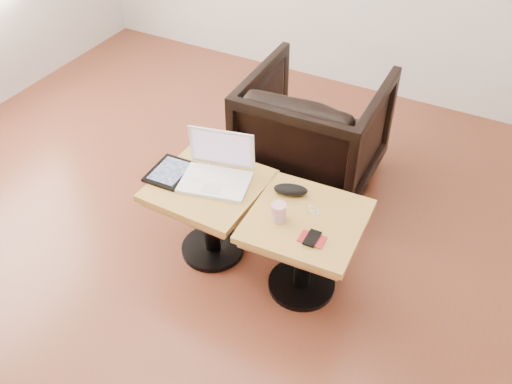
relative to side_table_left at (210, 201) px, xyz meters
The scene contains 11 objects.
room_shell 0.98m from the side_table_left, 149.67° to the right, with size 4.52×4.52×2.71m.
side_table_left is the anchor object (origin of this frame).
side_table_right 0.57m from the side_table_left, ahead, with size 0.58×0.58×0.51m.
laptop 0.19m from the side_table_left, 64.91° to the left, with size 0.41×0.35×0.26m.
tablet 0.26m from the side_table_left, behind, with size 0.21×0.26×0.02m.
charging_adapter 0.31m from the side_table_left, 126.20° to the left, with size 0.04×0.04×0.03m, color white.
glasses_case 0.46m from the side_table_left, 16.20° to the left, with size 0.18×0.08×0.06m, color black.
striped_cup 0.49m from the side_table_left, 10.18° to the right, with size 0.07×0.07×0.10m, color #BE556E.
earbuds_tangle 0.60m from the side_table_left, ahead, with size 0.08×0.05×0.02m.
phone_on_sleeve 0.68m from the side_table_left, 11.33° to the right, with size 0.12×0.11×0.02m.
armchair 0.92m from the side_table_left, 75.67° to the left, with size 0.81×0.83×0.76m, color black.
Camera 1 is at (1.40, -1.88, 2.41)m, focal length 40.00 mm.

